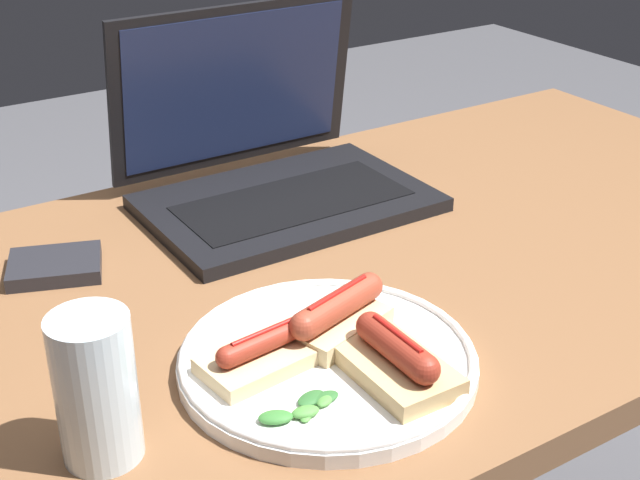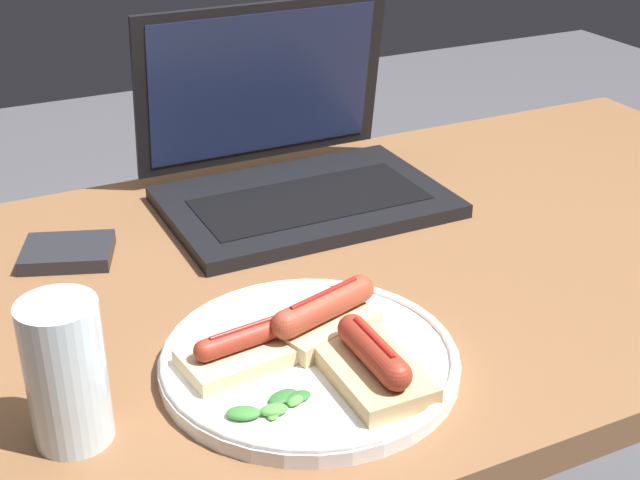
# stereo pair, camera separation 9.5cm
# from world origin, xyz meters

# --- Properties ---
(desk) EXTENTS (1.30, 0.71, 0.70)m
(desk) POSITION_xyz_m (0.00, 0.00, 0.61)
(desk) COLOR brown
(desk) RESTS_ON ground_plane
(laptop) EXTENTS (0.36, 0.28, 0.24)m
(laptop) POSITION_xyz_m (-0.03, 0.20, 0.75)
(laptop) COLOR black
(laptop) RESTS_ON desk
(plate) EXTENTS (0.28, 0.28, 0.02)m
(plate) POSITION_xyz_m (-0.18, -0.17, 0.71)
(plate) COLOR white
(plate) RESTS_ON desk
(sausage_toast_left) EXTENTS (0.07, 0.12, 0.05)m
(sausage_toast_left) POSITION_xyz_m (-0.15, -0.23, 0.74)
(sausage_toast_left) COLOR tan
(sausage_toast_left) RESTS_ON plate
(sausage_toast_middle) EXTENTS (0.12, 0.08, 0.04)m
(sausage_toast_middle) POSITION_xyz_m (-0.24, -0.15, 0.73)
(sausage_toast_middle) COLOR #D6B784
(sausage_toast_middle) RESTS_ON plate
(sausage_toast_right) EXTENTS (0.12, 0.09, 0.05)m
(sausage_toast_right) POSITION_xyz_m (-0.15, -0.14, 0.74)
(sausage_toast_right) COLOR #D6B784
(sausage_toast_right) RESTS_ON plate
(salad_pile) EXTENTS (0.08, 0.04, 0.01)m
(salad_pile) POSITION_xyz_m (-0.24, -0.22, 0.72)
(salad_pile) COLOR #4C8E3D
(salad_pile) RESTS_ON plate
(drinking_glass) EXTENTS (0.07, 0.07, 0.13)m
(drinking_glass) POSITION_xyz_m (-0.40, -0.17, 0.77)
(drinking_glass) COLOR silver
(drinking_glass) RESTS_ON desk
(external_drive) EXTENTS (0.12, 0.11, 0.02)m
(external_drive) POSITION_xyz_m (-0.34, 0.16, 0.71)
(external_drive) COLOR #232328
(external_drive) RESTS_ON desk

